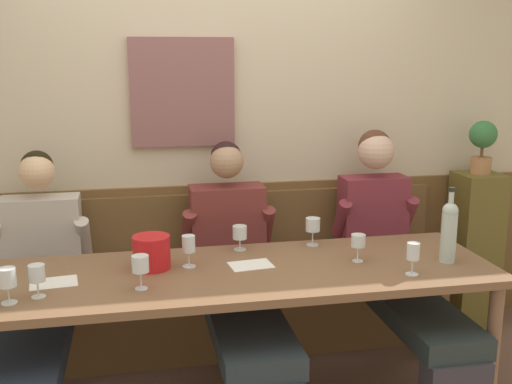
{
  "coord_description": "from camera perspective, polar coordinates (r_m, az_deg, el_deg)",
  "views": [
    {
      "loc": [
        -0.5,
        -2.66,
        1.78
      ],
      "look_at": [
        0.12,
        0.44,
        1.07
      ],
      "focal_mm": 42.95,
      "sensor_mm": 36.0,
      "label": 1
    }
  ],
  "objects": [
    {
      "name": "potted_plant",
      "position": [
        4.18,
        20.35,
        4.35
      ],
      "size": [
        0.18,
        0.18,
        0.34
      ],
      "color": "#AB7449",
      "rests_on": "corner_pedestal"
    },
    {
      "name": "wine_glass_mid_right",
      "position": [
        2.79,
        -22.16,
        -7.56
      ],
      "size": [
        0.07,
        0.07,
        0.16
      ],
      "color": "silver",
      "rests_on": "dining_table"
    },
    {
      "name": "wine_glass_near_bucket",
      "position": [
        3.13,
        9.5,
        -4.63
      ],
      "size": [
        0.07,
        0.07,
        0.14
      ],
      "color": "silver",
      "rests_on": "dining_table"
    },
    {
      "name": "person_center_right_seat",
      "position": [
        3.63,
        12.74,
        -5.79
      ],
      "size": [
        0.51,
        1.27,
        1.33
      ],
      "color": "#36333C",
      "rests_on": "ground"
    },
    {
      "name": "wine_glass_left_end",
      "position": [
        3.03,
        -6.29,
        -5.0
      ],
      "size": [
        0.07,
        0.07,
        0.16
      ],
      "color": "silver",
      "rests_on": "dining_table"
    },
    {
      "name": "wine_glass_by_bottle",
      "position": [
        3.0,
        14.41,
        -5.54
      ],
      "size": [
        0.06,
        0.06,
        0.16
      ],
      "color": "silver",
      "rests_on": "dining_table"
    },
    {
      "name": "wine_glass_right_end",
      "position": [
        2.78,
        -10.73,
        -6.66
      ],
      "size": [
        0.08,
        0.08,
        0.16
      ],
      "color": "silver",
      "rests_on": "dining_table"
    },
    {
      "name": "wood_wainscot_panel",
      "position": [
        3.95,
        -3.48,
        -6.33
      ],
      "size": [
        6.8,
        0.03,
        0.99
      ],
      "primitive_type": "cube",
      "color": "brown",
      "rests_on": "ground"
    },
    {
      "name": "wine_bottle_amber_mid",
      "position": [
        3.21,
        17.53,
        -3.41
      ],
      "size": [
        0.08,
        0.08,
        0.39
      ],
      "color": "#B5C3BB",
      "rests_on": "dining_table"
    },
    {
      "name": "room_wall_back",
      "position": [
        3.8,
        -3.81,
        6.98
      ],
      "size": [
        6.8,
        0.12,
        2.8
      ],
      "color": "beige",
      "rests_on": "ground"
    },
    {
      "name": "tasting_sheet_left_guest",
      "position": [
        2.99,
        -18.32,
        -8.01
      ],
      "size": [
        0.23,
        0.17,
        0.0
      ],
      "primitive_type": "cube",
      "rotation": [
        0.0,
        0.0,
        0.12
      ],
      "color": "white",
      "rests_on": "dining_table"
    },
    {
      "name": "person_left_seat",
      "position": [
        3.36,
        -19.91,
        -8.69
      ],
      "size": [
        0.53,
        1.26,
        1.27
      ],
      "color": "#36373A",
      "rests_on": "ground"
    },
    {
      "name": "ice_bucket",
      "position": [
        3.04,
        -9.71,
        -5.55
      ],
      "size": [
        0.18,
        0.18,
        0.16
      ],
      "primitive_type": "cylinder",
      "color": "red",
      "rests_on": "dining_table"
    },
    {
      "name": "person_right_seat",
      "position": [
        3.37,
        -1.75,
        -7.54
      ],
      "size": [
        0.54,
        1.27,
        1.29
      ],
      "color": "#2C303D",
      "rests_on": "ground"
    },
    {
      "name": "corner_pedestal",
      "position": [
        4.34,
        19.62,
        -5.04
      ],
      "size": [
        0.28,
        0.28,
        1.02
      ],
      "primitive_type": "cube",
      "color": "brown",
      "rests_on": "ground"
    },
    {
      "name": "wine_glass_mid_left",
      "position": [
        3.36,
        5.31,
        -3.12
      ],
      "size": [
        0.08,
        0.08,
        0.15
      ],
      "color": "silver",
      "rests_on": "dining_table"
    },
    {
      "name": "wall_bench",
      "position": [
        3.83,
        -3.0,
        -10.34
      ],
      "size": [
        2.78,
        0.42,
        0.94
      ],
      "color": "brown",
      "rests_on": "ground"
    },
    {
      "name": "tasting_sheet_right_guest",
      "position": [
        3.07,
        -0.48,
        -6.81
      ],
      "size": [
        0.23,
        0.17,
        0.0
      ],
      "primitive_type": "cube",
      "rotation": [
        0.0,
        0.0,
        0.11
      ],
      "color": "white",
      "rests_on": "dining_table"
    },
    {
      "name": "wine_glass_center_rear",
      "position": [
        2.81,
        -19.74,
        -7.29
      ],
      "size": [
        0.07,
        0.07,
        0.15
      ],
      "color": "silver",
      "rests_on": "dining_table"
    },
    {
      "name": "dining_table",
      "position": [
        3.04,
        -1.1,
        -8.59
      ],
      "size": [
        2.48,
        0.8,
        0.75
      ],
      "color": "brown",
      "rests_on": "ground"
    },
    {
      "name": "wine_glass_center_front",
      "position": [
        3.27,
        -1.52,
        -3.84
      ],
      "size": [
        0.08,
        0.08,
        0.13
      ],
      "color": "silver",
      "rests_on": "dining_table"
    }
  ]
}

